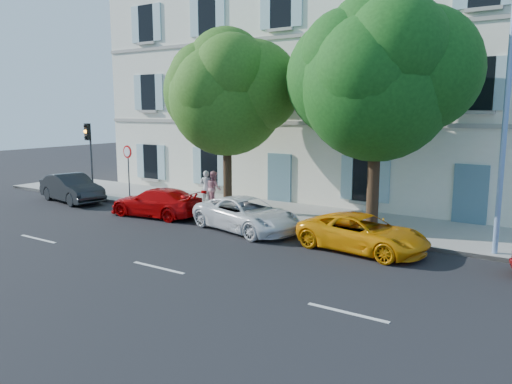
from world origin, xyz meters
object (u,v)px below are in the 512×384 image
Objects in this scene: car_yellow_supercar at (363,233)px; pedestrian_a at (206,188)px; tree_left at (227,98)px; pedestrian_b at (214,188)px; street_lamp at (506,98)px; traffic_light at (89,143)px; road_sign at (128,161)px; car_dark_sedan at (72,188)px; car_white_coupe at (247,214)px; tree_right at (377,85)px; car_red_coupe at (156,202)px.

car_yellow_supercar is 9.42m from pedestrian_a.
tree_left is 4.42m from pedestrian_b.
street_lamp is 13.44m from pedestrian_a.
tree_left is 9.07m from traffic_light.
pedestrian_b is at bearing 17.02° from road_sign.
street_lamp reaches higher than pedestrian_a.
car_dark_sedan is 1.14× the size of traffic_light.
car_dark_sedan is at bearing -75.32° from traffic_light.
car_yellow_supercar is at bearing -164.63° from pedestrian_b.
road_sign is 4.28m from pedestrian_a.
road_sign is at bearing -174.30° from tree_left.
road_sign reaches higher than car_white_coupe.
car_white_coupe is at bearing -8.16° from traffic_light.
car_white_coupe is at bearing 94.46° from car_yellow_supercar.
pedestrian_b is at bearing 77.61° from car_yellow_supercar.
road_sign is 4.67m from pedestrian_b.
road_sign is (3.09, -0.15, -0.75)m from traffic_light.
tree_right is 9.71m from pedestrian_a.
pedestrian_a is (-4.18, 2.69, 0.32)m from car_white_coupe.
street_lamp is 13.08m from pedestrian_b.
car_dark_sedan is 7.51m from pedestrian_b.
pedestrian_a is at bearing 71.14° from car_white_coupe.
traffic_light reaches higher than pedestrian_b.
tree_left reaches higher than road_sign.
road_sign is (-5.69, -0.57, -2.97)m from tree_left.
road_sign is at bearing -53.29° from car_dark_sedan.
tree_left is at bearing -174.34° from pedestrian_b.
pedestrian_a is at bearing 161.95° from car_red_coupe.
traffic_light is at bearing 95.72° from car_white_coupe.
pedestrian_a is (3.93, 1.23, -1.16)m from road_sign.
traffic_light reaches higher than car_white_coupe.
traffic_light is 0.44× the size of street_lamp.
car_white_coupe is 4.71m from pedestrian_b.
traffic_light is 2.31× the size of pedestrian_a.
street_lamp is 5.21× the size of pedestrian_a.
car_white_coupe is (4.77, 0.03, 0.02)m from car_red_coupe.
tree_left reaches higher than car_yellow_supercar.
pedestrian_b is (0.39, 0.09, -0.00)m from pedestrian_a.
pedestrian_b is at bearing 169.47° from pedestrian_a.
tree_left is 0.90× the size of street_lamp.
tree_left is at bearing 5.70° from road_sign.
car_dark_sedan is at bearing 95.60° from car_yellow_supercar.
tree_right reaches higher than car_white_coupe.
car_red_coupe is 7.00m from traffic_light.
pedestrian_a is (-12.74, 1.46, -4.00)m from street_lamp.
car_red_coupe is at bearing -14.25° from traffic_light.
traffic_light reaches higher than car_yellow_supercar.
tree_right is 5.10× the size of pedestrian_b.
car_yellow_supercar is at bearing -78.36° from car_white_coupe.
car_yellow_supercar is (15.59, -0.30, -0.10)m from car_dark_sedan.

